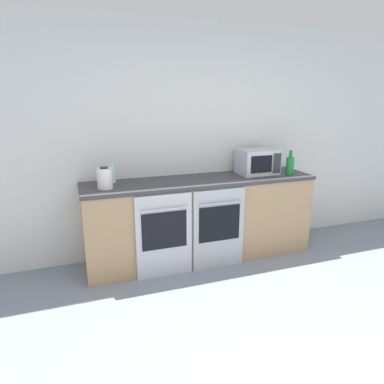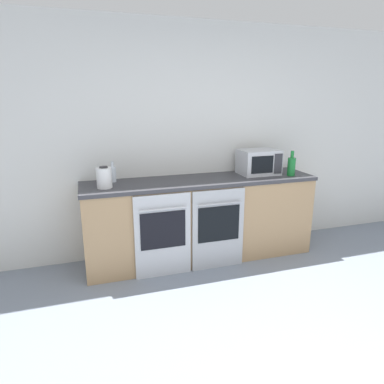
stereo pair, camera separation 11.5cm
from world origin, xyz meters
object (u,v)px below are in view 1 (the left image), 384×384
at_px(microwave, 257,162).
at_px(bottle_clear, 113,174).
at_px(kettle, 105,178).
at_px(oven_right, 219,229).
at_px(oven_left, 164,236).
at_px(bottle_green, 290,165).

relative_size(microwave, bottle_clear, 2.01).
bearing_deg(kettle, bottle_clear, 65.82).
xyz_separation_m(oven_right, kettle, (-1.12, 0.24, 0.58)).
relative_size(oven_left, oven_right, 1.00).
bearing_deg(oven_left, oven_right, 0.00).
relative_size(oven_right, bottle_clear, 3.97).
height_order(bottle_green, bottle_clear, bottle_green).
height_order(oven_left, bottle_green, bottle_green).
relative_size(oven_left, microwave, 1.97).
distance_m(oven_right, bottle_green, 1.13).
bearing_deg(oven_left, kettle, 155.46).
xyz_separation_m(bottle_green, bottle_clear, (-1.97, 0.30, -0.02)).
xyz_separation_m(microwave, bottle_green, (0.32, -0.19, -0.03)).
height_order(oven_left, kettle, kettle).
distance_m(oven_right, bottle_clear, 1.26).
bearing_deg(oven_right, bottle_green, 10.02).
bearing_deg(kettle, microwave, 3.81).
height_order(oven_left, microwave, microwave).
bearing_deg(bottle_green, bottle_clear, 171.47).
bearing_deg(oven_right, bottle_clear, 155.56).
relative_size(oven_left, kettle, 4.09).
bearing_deg(microwave, bottle_clear, 176.26).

